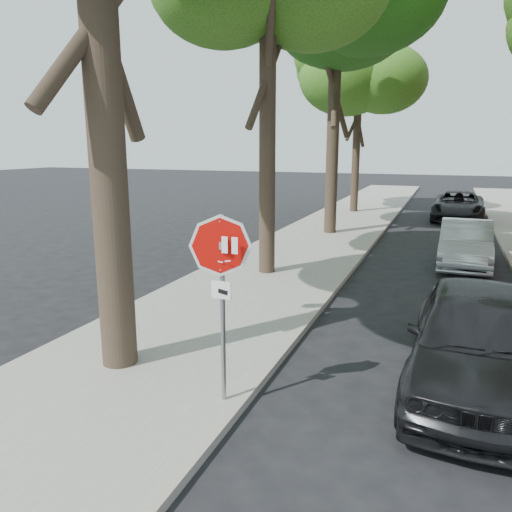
# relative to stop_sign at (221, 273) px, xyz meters

# --- Properties ---
(ground) EXTENTS (120.00, 120.00, 0.00)m
(ground) POSITION_rel_stop_sign_xyz_m (0.70, 0.03, -1.95)
(ground) COLOR black
(ground) RESTS_ON ground
(sidewalk_left) EXTENTS (4.00, 55.00, 0.12)m
(sidewalk_left) POSITION_rel_stop_sign_xyz_m (-1.80, 12.03, -1.89)
(sidewalk_left) COLOR gray
(sidewalk_left) RESTS_ON ground
(curb_left) EXTENTS (0.12, 55.00, 0.13)m
(curb_left) POSITION_rel_stop_sign_xyz_m (0.25, 12.03, -1.88)
(curb_left) COLOR #9E9384
(curb_left) RESTS_ON ground
(curb_right) EXTENTS (0.12, 55.00, 0.13)m
(curb_right) POSITION_rel_stop_sign_xyz_m (4.65, 12.03, -1.88)
(curb_right) COLOR #9E9384
(curb_right) RESTS_ON ground
(stop_sign) EXTENTS (0.76, 0.34, 2.61)m
(stop_sign) POSITION_rel_stop_sign_xyz_m (0.00, 0.00, 0.00)
(stop_sign) COLOR gray
(stop_sign) RESTS_ON sidewalk_left
(tree_mid_b) EXTENTS (5.88, 5.46, 10.36)m
(tree_mid_b) POSITION_rel_stop_sign_xyz_m (-1.72, 14.15, 6.05)
(tree_mid_b) COLOR black
(tree_mid_b) RESTS_ON sidewalk_left
(tree_far) EXTENTS (5.29, 4.91, 9.33)m
(tree_far) POSITION_rel_stop_sign_xyz_m (-2.02, 21.14, 5.26)
(tree_far) COLOR black
(tree_far) RESTS_ON sidewalk_left
(car_a) EXTENTS (2.03, 4.72, 1.59)m
(car_a) POSITION_rel_stop_sign_xyz_m (3.26, 1.87, -1.15)
(car_a) COLOR black
(car_a) RESTS_ON ground
(car_b) EXTENTS (1.51, 4.16, 1.36)m
(car_b) POSITION_rel_stop_sign_xyz_m (3.30, 10.32, -1.27)
(car_b) COLOR #ACAEB4
(car_b) RESTS_ON ground
(car_d) EXTENTS (2.48, 5.12, 1.40)m
(car_d) POSITION_rel_stop_sign_xyz_m (3.19, 20.33, -1.25)
(car_d) COLOR black
(car_d) RESTS_ON ground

